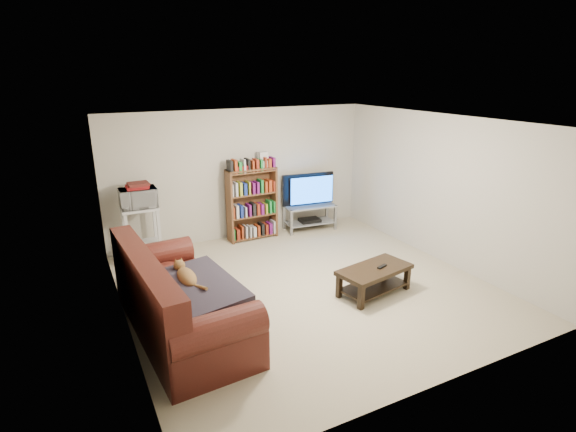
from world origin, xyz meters
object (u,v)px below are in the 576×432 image
tv_stand (310,213)px  bookshelf (252,203)px  sofa (174,305)px  coffee_table (374,275)px

tv_stand → bookshelf: (-1.21, 0.05, 0.36)m
sofa → tv_stand: (3.30, 2.51, -0.02)m
coffee_table → sofa: bearing=163.5°
bookshelf → sofa: bearing=-130.6°
coffee_table → tv_stand: bearing=68.4°
sofa → coffee_table: bearing=-9.7°
sofa → coffee_table: (2.76, -0.28, -0.09)m
coffee_table → bookshelf: (-0.68, 2.84, 0.42)m
sofa → tv_stand: sofa is taller
tv_stand → sofa: bearing=-136.9°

